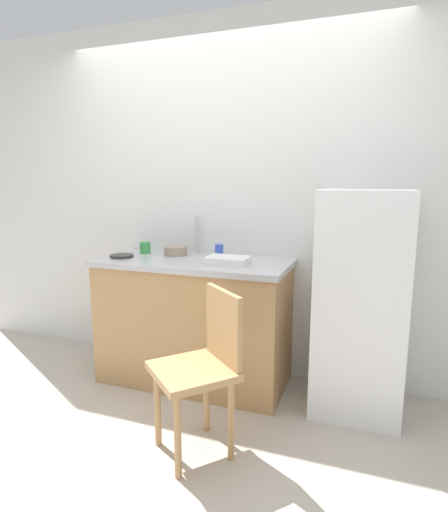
# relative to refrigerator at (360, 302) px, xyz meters

# --- Properties ---
(ground_plane) EXTENTS (8.00, 8.00, 0.00)m
(ground_plane) POSITION_rel_refrigerator_xyz_m (-1.03, -0.67, -0.71)
(ground_plane) COLOR #BCB2A3
(back_wall) EXTENTS (4.80, 0.10, 2.65)m
(back_wall) POSITION_rel_refrigerator_xyz_m (-1.03, 0.33, 0.62)
(back_wall) COLOR silver
(back_wall) RESTS_ON ground_plane
(cabinet_base) EXTENTS (1.33, 0.60, 0.87)m
(cabinet_base) POSITION_rel_refrigerator_xyz_m (-1.14, -0.02, -0.27)
(cabinet_base) COLOR tan
(cabinet_base) RESTS_ON ground_plane
(countertop) EXTENTS (1.37, 0.64, 0.04)m
(countertop) POSITION_rel_refrigerator_xyz_m (-1.14, -0.02, 0.18)
(countertop) COLOR #B7B7BC
(countertop) RESTS_ON cabinet_base
(faucet) EXTENTS (0.02, 0.02, 0.28)m
(faucet) POSITION_rel_refrigerator_xyz_m (-1.23, 0.23, 0.35)
(faucet) COLOR #B7B7BC
(faucet) RESTS_ON countertop
(refrigerator) EXTENTS (0.54, 0.56, 1.41)m
(refrigerator) POSITION_rel_refrigerator_xyz_m (0.00, 0.00, 0.00)
(refrigerator) COLOR white
(refrigerator) RESTS_ON ground_plane
(chair) EXTENTS (0.56, 0.56, 0.89)m
(chair) POSITION_rel_refrigerator_xyz_m (-0.76, -0.76, -0.21)
(chair) COLOR tan
(chair) RESTS_ON ground_plane
(dish_tray) EXTENTS (0.28, 0.20, 0.05)m
(dish_tray) POSITION_rel_refrigerator_xyz_m (-0.86, -0.08, 0.23)
(dish_tray) COLOR white
(dish_tray) RESTS_ON countertop
(terracotta_bowl) EXTENTS (0.17, 0.17, 0.07)m
(terracotta_bowl) POSITION_rel_refrigerator_xyz_m (-1.34, 0.10, 0.24)
(terracotta_bowl) COLOR gray
(terracotta_bowl) RESTS_ON countertop
(hotplate) EXTENTS (0.17, 0.17, 0.02)m
(hotplate) POSITION_rel_refrigerator_xyz_m (-1.68, -0.11, 0.21)
(hotplate) COLOR #2D2D2D
(hotplate) RESTS_ON countertop
(cup_blue) EXTENTS (0.06, 0.06, 0.10)m
(cup_blue) POSITION_rel_refrigerator_xyz_m (-0.99, 0.09, 0.26)
(cup_blue) COLOR blue
(cup_blue) RESTS_ON countertop
(cup_green) EXTENTS (0.08, 0.08, 0.09)m
(cup_green) POSITION_rel_refrigerator_xyz_m (-1.60, 0.10, 0.25)
(cup_green) COLOR green
(cup_green) RESTS_ON countertop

